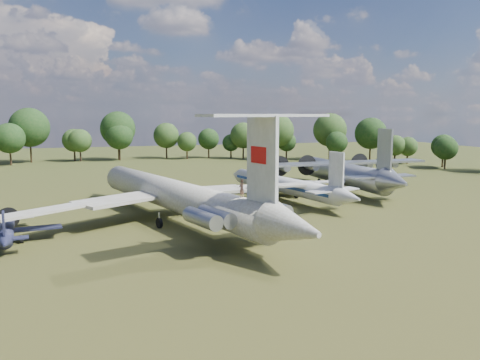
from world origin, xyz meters
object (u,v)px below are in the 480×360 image
object	(u,v)px
an12_transport	(343,176)
tu104_jet	(283,188)
il62_airliner	(174,201)
person_on_il62	(242,188)
small_prop_west	(7,234)

from	to	relation	value
an12_transport	tu104_jet	bearing A→B (deg)	-159.36
il62_airliner	person_on_il62	size ratio (longest dim) A/B	29.40
il62_airliner	an12_transport	bearing A→B (deg)	8.42
tu104_jet	an12_transport	distance (m)	15.62
il62_airliner	small_prop_west	xyz separation A→B (m)	(-19.75, -5.57, -1.66)
il62_airliner	person_on_il62	world-z (taller)	person_on_il62
an12_transport	il62_airliner	bearing A→B (deg)	-154.28
an12_transport	small_prop_west	bearing A→B (deg)	-157.81
tu104_jet	person_on_il62	world-z (taller)	person_on_il62
an12_transport	small_prop_west	world-z (taller)	an12_transport
small_prop_west	person_on_il62	world-z (taller)	person_on_il62
tu104_jet	an12_transport	bearing A→B (deg)	7.25
tu104_jet	person_on_il62	size ratio (longest dim) A/B	19.40
il62_airliner	an12_transport	world-z (taller)	il62_airliner
an12_transport	small_prop_west	distance (m)	59.33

